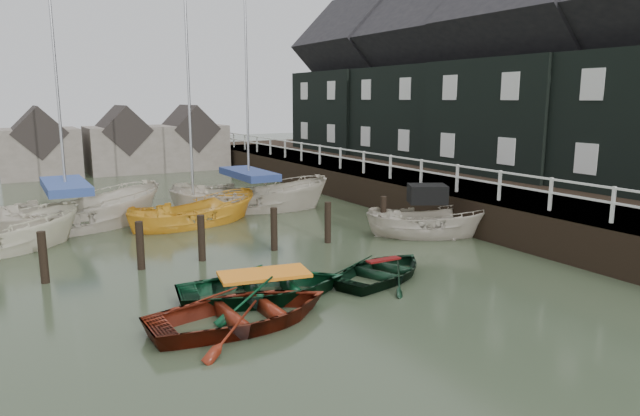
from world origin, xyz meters
TOP-DOWN VIEW (x-y plane):
  - ground at (0.00, 0.00)m, footprint 120.00×120.00m
  - pier at (9.48, 10.00)m, footprint 3.04×32.00m
  - land_strip at (15.00, 10.00)m, footprint 14.00×38.00m
  - quay_houses at (14.99, 8.66)m, footprint 6.52×28.14m
  - mooring_pilings at (-1.11, 3.00)m, footprint 13.72×0.22m
  - far_sheds at (0.83, 26.00)m, footprint 14.00×4.08m
  - rowboat_red at (-2.00, -2.26)m, footprint 4.22×3.07m
  - rowboat_green at (-0.92, -0.97)m, footprint 4.65×3.68m
  - rowboat_dkgreen at (2.54, -1.11)m, footprint 4.16×3.63m
  - motorboat at (6.80, 1.99)m, footprint 4.79×3.67m
  - sailboat_b at (-4.22, 9.43)m, footprint 7.64×4.13m
  - sailboat_c at (0.14, 8.07)m, footprint 5.74×3.08m
  - sailboat_d at (3.18, 9.79)m, footprint 7.35×5.05m

SIDE VIEW (x-z plane):
  - ground at x=0.00m, z-range 0.00..0.00m
  - land_strip at x=15.00m, z-range -0.75..0.75m
  - rowboat_red at x=-2.00m, z-range -0.43..0.43m
  - rowboat_green at x=-0.92m, z-range -0.43..0.43m
  - rowboat_dkgreen at x=2.54m, z-range -0.36..0.36m
  - sailboat_c at x=0.14m, z-range -5.44..5.48m
  - sailboat_b at x=-4.22m, z-range -5.83..5.95m
  - sailboat_d at x=3.18m, z-range -6.44..6.57m
  - motorboat at x=6.80m, z-range -1.26..1.44m
  - mooring_pilings at x=-1.11m, z-range -0.40..1.40m
  - pier at x=9.48m, z-range -0.64..2.06m
  - far_sheds at x=0.83m, z-range -0.34..4.06m
  - quay_houses at x=14.99m, z-range 0.68..10.68m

